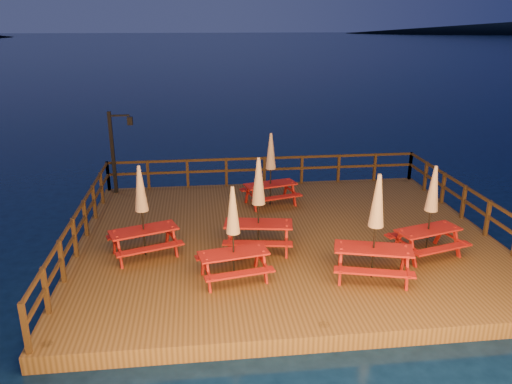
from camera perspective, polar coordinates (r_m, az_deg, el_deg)
The scene contains 11 objects.
ground at distance 15.01m, azimuth 3.42°, elevation -6.35°, with size 500.00×500.00×0.00m, color black.
deck at distance 14.93m, azimuth 3.43°, elevation -5.66°, with size 12.00×10.00×0.40m, color #4F3719.
deck_piles at distance 15.14m, azimuth 3.39°, elevation -7.37°, with size 11.44×9.44×1.40m.
railing at distance 16.19m, azimuth 2.41°, elevation 0.07°, with size 11.80×9.75×1.10m.
lamp_post at distance 18.61m, azimuth -15.65°, elevation 5.21°, with size 0.85×0.18×3.00m.
picnic_table_0 at distance 11.93m, azimuth -2.63°, elevation -4.62°, with size 1.91×1.67×2.40m.
picnic_table_1 at distance 13.44m, azimuth -12.90°, elevation -2.01°, with size 2.15×1.96×2.52m.
picnic_table_2 at distance 13.92m, azimuth 19.35°, elevation -1.94°, with size 2.08×1.86×2.51m.
picnic_table_3 at distance 13.42m, azimuth 0.29°, elevation -1.27°, with size 2.06×1.79×2.64m.
picnic_table_4 at distance 12.27m, azimuth 13.50°, elevation -3.75°, with size 2.21×1.98×2.67m.
picnic_table_5 at distance 16.83m, azimuth 1.68°, elevation 2.75°, with size 2.07×1.85×2.50m.
Camera 1 is at (-2.47, -13.33, 6.45)m, focal length 35.00 mm.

